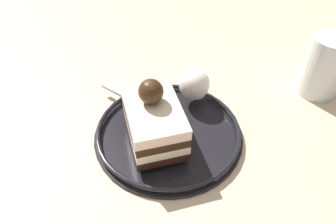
% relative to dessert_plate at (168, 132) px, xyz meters
% --- Properties ---
extents(ground_plane, '(2.40, 2.40, 0.00)m').
position_rel_dessert_plate_xyz_m(ground_plane, '(0.03, 0.00, -0.01)').
color(ground_plane, beige).
extents(dessert_plate, '(0.20, 0.20, 0.01)m').
position_rel_dessert_plate_xyz_m(dessert_plate, '(0.00, 0.00, 0.00)').
color(dessert_plate, black).
rests_on(dessert_plate, ground_plane).
extents(cake_slice, '(0.10, 0.07, 0.08)m').
position_rel_dessert_plate_xyz_m(cake_slice, '(0.01, -0.02, 0.04)').
color(cake_slice, black).
rests_on(cake_slice, dessert_plate).
extents(whipped_cream_dollop, '(0.05, 0.05, 0.05)m').
position_rel_dessert_plate_xyz_m(whipped_cream_dollop, '(-0.06, 0.05, 0.03)').
color(whipped_cream_dollop, white).
rests_on(whipped_cream_dollop, dessert_plate).
extents(fork, '(0.10, 0.08, 0.00)m').
position_rel_dessert_plate_xyz_m(fork, '(-0.07, -0.04, 0.01)').
color(fork, silver).
rests_on(fork, dessert_plate).
extents(drink_glass_far, '(0.06, 0.06, 0.10)m').
position_rel_dessert_plate_xyz_m(drink_glass_far, '(-0.04, 0.26, 0.04)').
color(drink_glass_far, silver).
rests_on(drink_glass_far, ground_plane).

